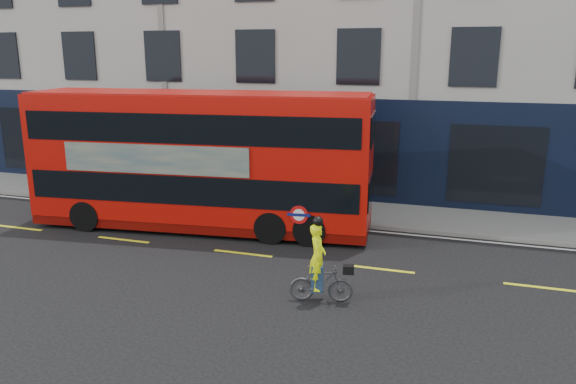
% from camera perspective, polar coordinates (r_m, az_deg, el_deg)
% --- Properties ---
extents(ground, '(120.00, 120.00, 0.00)m').
position_cam_1_polar(ground, '(14.07, 8.49, -9.95)').
color(ground, black).
rests_on(ground, ground).
extents(pavement, '(60.00, 3.00, 0.12)m').
position_cam_1_polar(pavement, '(20.13, 11.52, -2.44)').
color(pavement, gray).
rests_on(pavement, ground).
extents(kerb, '(60.00, 0.12, 0.13)m').
position_cam_1_polar(kerb, '(18.70, 11.00, -3.69)').
color(kerb, slate).
rests_on(kerb, ground).
extents(building_terrace, '(50.00, 10.07, 15.00)m').
position_cam_1_polar(building_terrace, '(25.80, 14.05, 17.71)').
color(building_terrace, '#AAA7A0').
rests_on(building_terrace, ground).
extents(road_edge_line, '(58.00, 0.10, 0.01)m').
position_cam_1_polar(road_edge_line, '(18.43, 10.88, -4.14)').
color(road_edge_line, silver).
rests_on(road_edge_line, ground).
extents(lane_dashes, '(58.00, 0.12, 0.01)m').
position_cam_1_polar(lane_dashes, '(15.44, 9.41, -7.73)').
color(lane_dashes, yellow).
rests_on(lane_dashes, ground).
extents(bus, '(11.23, 3.63, 4.45)m').
position_cam_1_polar(bus, '(18.40, -8.77, 3.25)').
color(bus, '#B80E07').
rests_on(bus, ground).
extents(cyclist, '(1.54, 0.72, 2.08)m').
position_cam_1_polar(cyclist, '(13.16, 3.26, -8.22)').
color(cyclist, '#404144').
rests_on(cyclist, ground).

